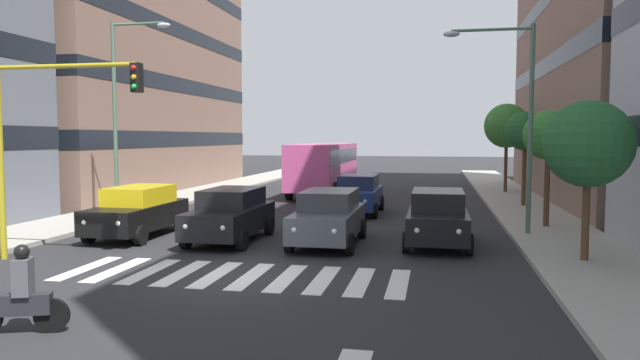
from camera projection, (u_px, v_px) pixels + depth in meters
name	position (u px, v px, depth m)	size (l,w,h in m)	color
ground_plane	(234.00, 275.00, 14.32)	(180.00, 180.00, 0.00)	#262628
sidewalk_left	(626.00, 291.00, 12.56)	(3.18, 90.00, 0.15)	#9E998E
building_right_block_0	(119.00, 61.00, 36.70)	(8.81, 21.99, 16.45)	#846656
crosswalk_markings	(234.00, 275.00, 14.32)	(8.55, 2.80, 0.01)	silver
car_0	(438.00, 217.00, 18.29)	(2.02, 4.44, 1.72)	black
car_1	(329.00, 217.00, 18.36)	(2.02, 4.44, 1.72)	#474C51
car_2	(231.00, 214.00, 18.95)	(2.02, 4.44, 1.72)	black
car_3	(138.00, 211.00, 19.81)	(2.02, 4.44, 1.72)	black
car_row2_0	(358.00, 194.00, 25.92)	(2.02, 4.44, 1.72)	navy
bus_behind_traffic	(324.00, 163.00, 34.82)	(2.78, 10.50, 3.00)	#DB5193
motorcycle_with_rider	(19.00, 297.00, 10.01)	(1.63, 0.68, 1.57)	black
traffic_light_gantry	(39.00, 126.00, 15.70)	(4.38, 0.36, 5.50)	#AD991E
street_lamp_left	(516.00, 106.00, 19.45)	(3.00, 0.28, 7.01)	#4C6B56
street_lamp_right	(123.00, 100.00, 23.42)	(2.58, 0.28, 7.91)	#4C6B56
street_tree_0	(588.00, 144.00, 15.18)	(2.29, 2.29, 4.23)	#513823
street_tree_1	(548.00, 136.00, 21.02)	(1.81, 1.81, 4.24)	#513823
street_tree_2	(525.00, 132.00, 27.45)	(1.87, 1.87, 4.49)	#513823
street_tree_3	(507.00, 126.00, 34.43)	(2.63, 2.63, 5.24)	#513823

